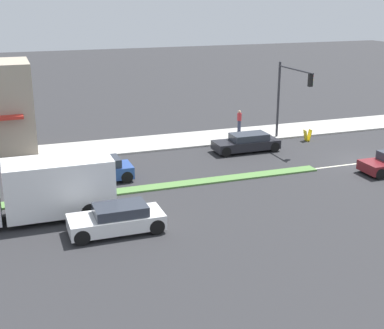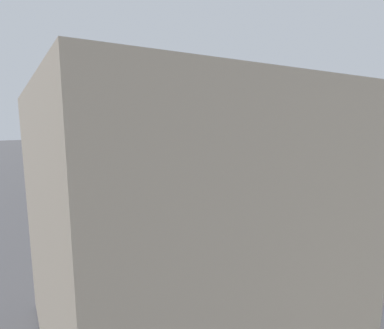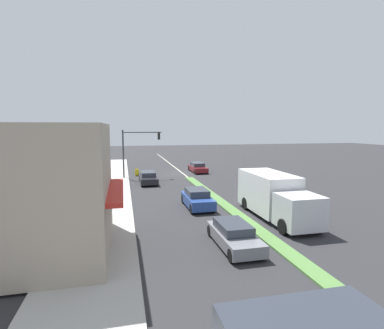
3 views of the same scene
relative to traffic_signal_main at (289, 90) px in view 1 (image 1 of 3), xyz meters
name	(u,v)px [view 1 (image 1 of 3)]	position (x,y,z in m)	size (l,w,h in m)	color
ground_plane	(88,196)	(-6.12, 15.50, -3.90)	(160.00, 160.00, 0.00)	#2B2B2D
sidewalk_right	(59,152)	(2.88, 16.00, -3.84)	(4.00, 73.00, 0.12)	#B2AFA8
lane_marking_center	(367,162)	(-6.12, -2.50, -3.90)	(0.16, 60.00, 0.01)	beige
traffic_signal_main	(289,90)	(0.00, 0.00, 0.00)	(4.59, 0.34, 5.60)	#333338
pedestrian	(239,121)	(3.64, 2.11, -2.88)	(0.34, 0.34, 1.70)	#282D42
warning_aframe_sign	(307,135)	(-0.16, -1.70, -3.47)	(0.45, 0.53, 0.84)	yellow
delivery_truck	(40,190)	(-8.32, 18.03, -2.43)	(2.44, 7.50, 2.87)	silver
sedan_dark	(247,143)	(-1.12, 3.72, -3.29)	(1.76, 4.54, 1.25)	black
coupe_blue	(98,171)	(-3.92, 14.49, -3.23)	(1.78, 3.98, 1.38)	#284793
van_white	(117,219)	(-11.12, 14.93, -3.26)	(1.86, 4.29, 1.30)	silver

